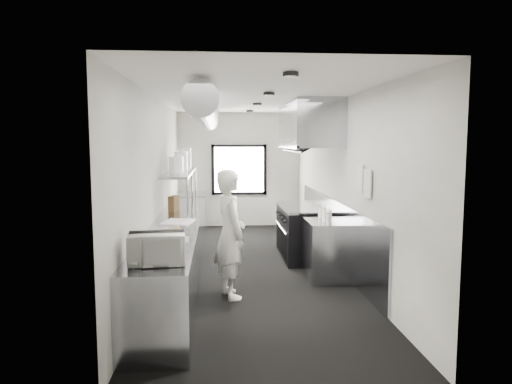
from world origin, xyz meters
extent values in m
cube|color=black|center=(0.00, 0.00, 0.00)|extent=(3.00, 8.00, 0.01)
cube|color=silver|center=(0.00, 0.00, 2.80)|extent=(3.00, 8.00, 0.01)
cube|color=silver|center=(0.00, 4.00, 1.40)|extent=(3.00, 0.02, 2.80)
cube|color=silver|center=(0.00, -4.00, 1.40)|extent=(3.00, 0.02, 2.80)
cube|color=silver|center=(-1.50, 0.00, 1.40)|extent=(0.02, 8.00, 2.80)
cube|color=silver|center=(1.50, 0.00, 1.40)|extent=(0.02, 8.00, 2.80)
cube|color=#8F939C|center=(1.48, 0.30, 0.55)|extent=(0.03, 5.50, 1.10)
cylinder|color=#919399|center=(-0.70, 0.40, 2.55)|extent=(0.40, 6.40, 0.40)
cube|color=white|center=(0.00, 3.96, 1.40)|extent=(1.20, 0.03, 1.10)
cube|color=black|center=(0.00, 3.98, 1.98)|extent=(1.36, 0.03, 0.08)
cube|color=black|center=(0.00, 3.98, 0.82)|extent=(1.36, 0.03, 0.08)
cube|color=black|center=(-0.64, 3.98, 1.40)|extent=(0.08, 0.03, 1.25)
cube|color=black|center=(0.64, 3.98, 1.40)|extent=(0.08, 0.03, 1.25)
cube|color=#8F939C|center=(1.10, 0.70, 2.40)|extent=(0.80, 2.20, 0.80)
cube|color=#8F939C|center=(0.72, 0.70, 2.01)|extent=(0.05, 2.20, 0.05)
cube|color=black|center=(1.02, 0.70, 2.06)|extent=(0.50, 2.10, 0.28)
cube|color=#8F939C|center=(-1.15, -0.50, 0.45)|extent=(0.70, 6.00, 0.90)
cube|color=#8F939C|center=(-1.20, 1.00, 1.55)|extent=(0.45, 3.00, 0.04)
cylinder|color=#8F939C|center=(-1.00, -0.40, 1.22)|extent=(0.04, 0.04, 0.66)
cylinder|color=#8F939C|center=(-1.00, 1.00, 1.22)|extent=(0.04, 0.04, 0.66)
cylinder|color=#8F939C|center=(-1.00, 2.40, 1.22)|extent=(0.04, 0.04, 0.66)
cube|color=black|center=(1.05, 0.70, 0.45)|extent=(0.85, 1.60, 0.90)
cube|color=#8F939C|center=(1.05, 0.70, 0.92)|extent=(0.85, 1.60, 0.04)
cube|color=#8F939C|center=(0.64, 0.70, 0.45)|extent=(0.03, 1.55, 0.80)
cylinder|color=#8F939C|center=(0.61, 0.70, 0.55)|extent=(0.03, 1.30, 0.03)
cube|color=#8F939C|center=(1.15, -0.70, 0.45)|extent=(0.65, 0.80, 0.90)
cube|color=#8F939C|center=(-1.15, 3.20, 0.45)|extent=(0.70, 1.20, 0.90)
cube|color=silver|center=(1.47, -1.20, 1.60)|extent=(0.02, 0.28, 0.38)
cube|color=silver|center=(1.47, -1.55, 1.55)|extent=(0.02, 0.28, 0.38)
imported|color=silver|center=(-0.37, -1.41, 0.87)|extent=(0.58, 0.73, 1.74)
imported|color=silver|center=(-1.14, -3.04, 1.05)|extent=(0.54, 0.43, 0.31)
cylinder|color=beige|center=(-1.29, -2.64, 0.96)|extent=(0.19, 0.19, 0.11)
cylinder|color=beige|center=(-1.28, -2.53, 0.95)|extent=(0.16, 0.16, 0.10)
cube|color=white|center=(-1.03, -1.91, 0.90)|extent=(0.30, 0.37, 0.01)
cylinder|color=white|center=(-1.07, -1.50, 0.91)|extent=(0.20, 0.20, 0.02)
sphere|color=tan|center=(-1.07, -1.50, 0.96)|extent=(0.09, 0.09, 0.09)
cube|color=white|center=(-1.12, -0.64, 0.91)|extent=(0.51, 0.62, 0.02)
cube|color=brown|center=(-1.29, 0.54, 1.03)|extent=(0.18, 0.26, 0.26)
cylinder|color=white|center=(-1.23, 0.38, 1.71)|extent=(0.28, 0.28, 0.28)
cylinder|color=white|center=(-1.20, 0.55, 1.71)|extent=(0.29, 0.29, 0.29)
cylinder|color=white|center=(-1.20, 1.17, 1.74)|extent=(0.26, 0.26, 0.35)
cylinder|color=white|center=(-1.18, 1.83, 1.77)|extent=(0.30, 0.30, 0.41)
cylinder|color=white|center=(1.07, -1.03, 0.98)|extent=(0.06, 0.06, 0.16)
cylinder|color=white|center=(1.12, -0.87, 1.00)|extent=(0.08, 0.08, 0.19)
cylinder|color=white|center=(1.07, -0.74, 1.00)|extent=(0.09, 0.09, 0.20)
cylinder|color=white|center=(1.13, -0.51, 0.99)|extent=(0.07, 0.07, 0.18)
cylinder|color=white|center=(1.09, -0.39, 0.99)|extent=(0.06, 0.06, 0.18)
camera|label=1|loc=(-0.53, -7.76, 2.13)|focal=33.51mm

